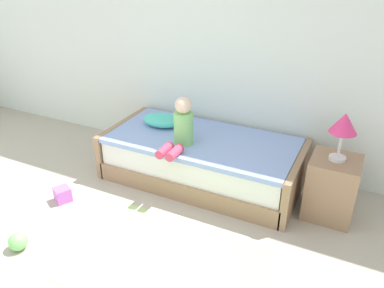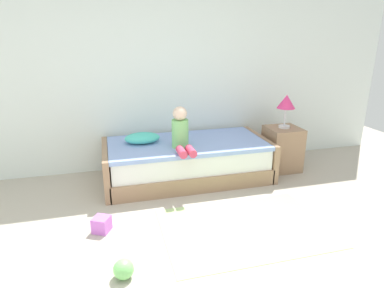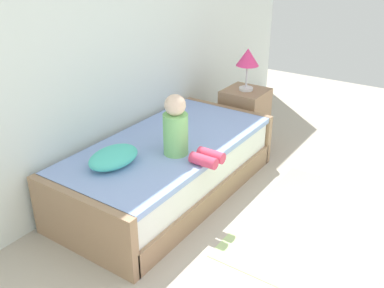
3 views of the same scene
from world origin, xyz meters
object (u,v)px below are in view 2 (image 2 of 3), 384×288
(pillow, at_px, (142,138))
(toy_ball, at_px, (124,269))
(nightstand, at_px, (282,149))
(table_lamp, at_px, (286,103))
(child_figure, at_px, (181,132))
(bed, at_px, (187,160))
(toy_block, at_px, (102,224))

(pillow, distance_m, toy_ball, 1.91)
(nightstand, distance_m, toy_ball, 2.83)
(table_lamp, bearing_deg, toy_ball, -143.87)
(nightstand, xyz_separation_m, table_lamp, (0.00, 0.00, 0.64))
(nightstand, distance_m, child_figure, 1.55)
(nightstand, relative_size, pillow, 1.36)
(table_lamp, relative_size, pillow, 1.02)
(table_lamp, bearing_deg, child_figure, -172.67)
(bed, relative_size, pillow, 4.80)
(child_figure, relative_size, pillow, 1.16)
(bed, xyz_separation_m, table_lamp, (1.35, -0.04, 0.69))
(nightstand, relative_size, toy_block, 4.07)
(toy_block, bearing_deg, pillow, 63.88)
(bed, relative_size, toy_ball, 13.16)
(bed, xyz_separation_m, toy_ball, (-0.93, -1.70, -0.17))
(nightstand, xyz_separation_m, pillow, (-1.90, 0.14, 0.26))
(pillow, bearing_deg, toy_block, -116.12)
(nightstand, xyz_separation_m, child_figure, (-1.48, -0.19, 0.40))
(toy_ball, bearing_deg, bed, 61.34)
(bed, height_order, toy_ball, bed)
(bed, xyz_separation_m, toy_block, (-1.09, -1.00, -0.17))
(toy_ball, bearing_deg, nightstand, 36.13)
(pillow, bearing_deg, nightstand, -4.15)
(table_lamp, relative_size, toy_ball, 2.81)
(table_lamp, xyz_separation_m, pillow, (-1.90, 0.14, -0.37))
(toy_ball, distance_m, toy_block, 0.72)
(toy_ball, bearing_deg, table_lamp, 36.13)
(nightstand, bearing_deg, bed, 178.38)
(toy_block, bearing_deg, nightstand, 21.45)
(child_figure, xyz_separation_m, pillow, (-0.43, 0.33, -0.14))
(bed, bearing_deg, table_lamp, -1.62)
(nightstand, xyz_separation_m, toy_ball, (-2.28, -1.67, -0.22))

